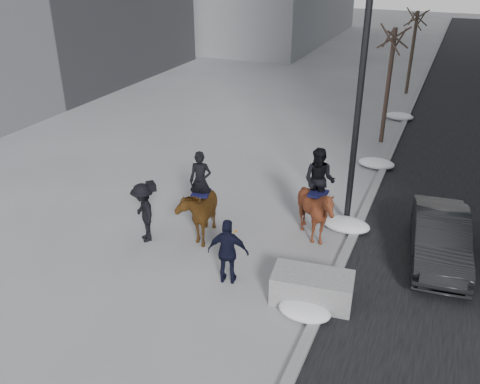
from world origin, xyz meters
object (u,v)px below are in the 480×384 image
at_px(mounted_left, 199,206).
at_px(mounted_right, 316,205).
at_px(planter, 312,288).
at_px(car_near, 440,238).

relative_size(mounted_left, mounted_right, 0.93).
height_order(planter, car_near, car_near).
bearing_deg(mounted_left, planter, -23.69).
bearing_deg(car_near, planter, -136.73).
xyz_separation_m(car_near, mounted_left, (-6.45, -1.40, 0.29)).
xyz_separation_m(planter, car_near, (2.60, 3.09, 0.28)).
relative_size(planter, car_near, 0.48).
distance_m(car_near, mounted_left, 6.61).
relative_size(car_near, mounted_right, 1.45).
bearing_deg(mounted_right, mounted_left, -160.87).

